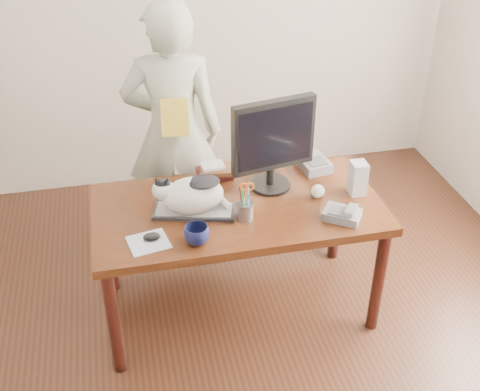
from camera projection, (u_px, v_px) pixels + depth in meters
name	position (u px, v px, depth m)	size (l,w,h in m)	color
room	(269.00, 166.00, 2.51)	(4.50, 4.50, 4.50)	black
desk	(235.00, 219.00, 3.47)	(1.60, 0.80, 0.75)	black
keyboard	(194.00, 211.00, 3.26)	(0.46, 0.27, 0.03)	black
cat	(190.00, 194.00, 3.20)	(0.43, 0.28, 0.24)	silver
monitor	(273.00, 140.00, 3.31)	(0.49, 0.28, 0.55)	black
pen_cup	(245.00, 209.00, 3.19)	(0.10, 0.10, 0.23)	gray
mousepad	(148.00, 242.00, 3.05)	(0.23, 0.21, 0.00)	silver
mouse	(152.00, 236.00, 3.06)	(0.10, 0.07, 0.04)	black
coffee_mug	(197.00, 235.00, 3.02)	(0.13, 0.13, 0.10)	black
phone	(343.00, 214.00, 3.21)	(0.24, 0.22, 0.09)	#5C5B60
speaker	(358.00, 178.00, 3.38)	(0.09, 0.10, 0.20)	#B0B0B3
baseball	(318.00, 191.00, 3.38)	(0.08, 0.08, 0.08)	silver
book_stack	(215.00, 171.00, 3.57)	(0.22, 0.17, 0.08)	#441212
calculator	(313.00, 163.00, 3.65)	(0.20, 0.24, 0.07)	#5C5B60
person	(173.00, 133.00, 3.82)	(0.63, 0.41, 1.72)	silver
held_book	(175.00, 117.00, 3.58)	(0.18, 0.12, 0.23)	gold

